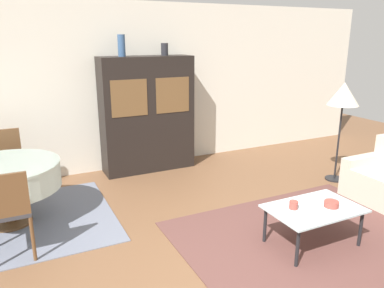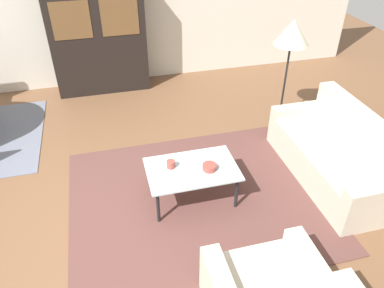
% 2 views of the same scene
% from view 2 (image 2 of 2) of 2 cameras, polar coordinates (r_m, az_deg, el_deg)
% --- Properties ---
extents(ground_plane, '(14.00, 14.00, 0.00)m').
position_cam_2_polar(ground_plane, '(4.02, -14.49, -13.45)').
color(ground_plane, brown).
extents(wall_back, '(10.00, 0.06, 2.70)m').
position_cam_2_polar(wall_back, '(6.55, -17.87, 19.54)').
color(wall_back, beige).
rests_on(wall_back, ground_plane).
extents(area_rug, '(2.80, 2.38, 0.01)m').
position_cam_2_polar(area_rug, '(4.27, 0.70, -8.25)').
color(area_rug, brown).
rests_on(area_rug, ground_plane).
extents(couch, '(0.85, 1.80, 0.79)m').
position_cam_2_polar(couch, '(4.74, 21.41, -1.72)').
color(couch, beige).
rests_on(couch, ground_plane).
extents(coffee_table, '(0.97, 0.63, 0.42)m').
position_cam_2_polar(coffee_table, '(4.03, 0.00, -4.18)').
color(coffee_table, black).
rests_on(coffee_table, area_rug).
extents(display_cabinet, '(1.49, 0.48, 1.86)m').
position_cam_2_polar(display_cabinet, '(6.39, -14.14, 15.80)').
color(display_cabinet, black).
rests_on(display_cabinet, ground_plane).
extents(floor_lamp, '(0.46, 0.46, 1.51)m').
position_cam_2_polar(floor_lamp, '(5.23, 15.01, 15.72)').
color(floor_lamp, black).
rests_on(floor_lamp, ground_plane).
extents(cup, '(0.09, 0.09, 0.08)m').
position_cam_2_polar(cup, '(4.00, -3.25, -3.09)').
color(cup, '#9E4238').
rests_on(cup, coffee_table).
extents(bowl, '(0.15, 0.15, 0.06)m').
position_cam_2_polar(bowl, '(3.97, 2.68, -3.53)').
color(bowl, '#9E4238').
rests_on(bowl, coffee_table).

